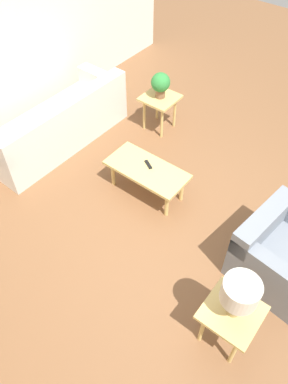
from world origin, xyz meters
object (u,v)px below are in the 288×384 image
at_px(sofa, 58,125).
at_px(armchair, 280,254).
at_px(side_table_plant, 160,102).
at_px(side_table_lamp, 231,316).
at_px(coffee_table, 147,171).
at_px(potted_plant, 161,84).
at_px(table_lamp, 240,294).

xyz_separation_m(sofa, armchair, (-3.46, 0.07, 0.00)).
distance_m(sofa, side_table_plant, 1.53).
bearing_deg(armchair, sofa, 96.07).
relative_size(armchair, side_table_lamp, 1.83).
xyz_separation_m(coffee_table, side_table_lamp, (-1.76, 1.06, 0.09)).
bearing_deg(side_table_plant, sofa, 51.24).
height_order(side_table_plant, potted_plant, potted_plant).
height_order(armchair, coffee_table, armchair).
distance_m(armchair, potted_plant, 2.85).
height_order(sofa, coffee_table, sofa).
distance_m(sofa, table_lamp, 3.61).
bearing_deg(side_table_lamp, potted_plant, -42.71).
distance_m(potted_plant, table_lamp, 3.33).
xyz_separation_m(armchair, table_lamp, (0.07, 1.00, 0.58)).
relative_size(sofa, armchair, 2.20).
height_order(side_table_plant, table_lamp, table_lamp).
bearing_deg(armchair, side_table_lamp, -176.54).
distance_m(side_table_plant, side_table_lamp, 3.33).
bearing_deg(coffee_table, side_table_plant, -60.36).
bearing_deg(coffee_table, armchair, 178.27).
distance_m(armchair, side_table_lamp, 1.02).
relative_size(coffee_table, side_table_plant, 1.90).
height_order(armchair, side_table_lamp, armchair).
xyz_separation_m(sofa, side_table_plant, (-0.95, -1.19, 0.16)).
relative_size(armchair, table_lamp, 2.11).
xyz_separation_m(side_table_lamp, potted_plant, (2.45, -2.26, 0.31)).
bearing_deg(armchair, potted_plant, 70.66).
distance_m(coffee_table, potted_plant, 1.44).
bearing_deg(potted_plant, sofa, 51.24).
xyz_separation_m(armchair, side_table_lamp, (0.07, 1.00, 0.16)).
bearing_deg(potted_plant, armchair, 153.47).
bearing_deg(sofa, potted_plant, 142.14).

